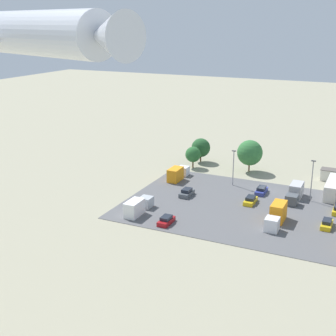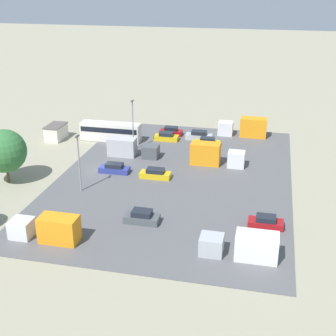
{
  "view_description": "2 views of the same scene",
  "coord_description": "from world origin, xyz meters",
  "px_view_note": "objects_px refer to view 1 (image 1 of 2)",
  "views": [
    {
      "loc": [
        -21.39,
        94.29,
        34.84
      ],
      "look_at": [
        7.0,
        34.02,
        13.88
      ],
      "focal_mm": 50.0,
      "sensor_mm": 36.0,
      "label": 1
    },
    {
      "loc": [
        61.18,
        24.02,
        27.64
      ],
      "look_at": [
        5.94,
        11.52,
        3.97
      ],
      "focal_mm": 50.0,
      "sensor_mm": 36.0,
      "label": 2
    }
  ],
  "objects_px": {
    "parked_car_0": "(250,200)",
    "parked_truck_1": "(277,215)",
    "parked_truck_3": "(138,206)",
    "bus": "(333,187)",
    "parked_truck_0": "(295,193)",
    "parked_car_1": "(327,224)",
    "parked_car_3": "(187,193)",
    "parked_truck_4": "(178,173)",
    "parked_car_2": "(166,220)",
    "parked_car_7": "(261,191)",
    "shed_building": "(331,175)",
    "airplane": "(17,33)"
  },
  "relations": [
    {
      "from": "parked_car_0",
      "to": "parked_truck_1",
      "type": "relative_size",
      "value": 0.54
    },
    {
      "from": "parked_truck_3",
      "to": "parked_truck_1",
      "type": "bearing_deg",
      "value": 14.45
    },
    {
      "from": "bus",
      "to": "parked_truck_0",
      "type": "distance_m",
      "value": 8.69
    },
    {
      "from": "parked_car_1",
      "to": "parked_car_0",
      "type": "bearing_deg",
      "value": 160.62
    },
    {
      "from": "bus",
      "to": "parked_car_3",
      "type": "height_order",
      "value": "bus"
    },
    {
      "from": "parked_truck_4",
      "to": "parked_truck_0",
      "type": "bearing_deg",
      "value": -2.65
    },
    {
      "from": "parked_car_0",
      "to": "parked_truck_1",
      "type": "bearing_deg",
      "value": -47.98
    },
    {
      "from": "bus",
      "to": "parked_truck_1",
      "type": "height_order",
      "value": "parked_truck_1"
    },
    {
      "from": "parked_car_1",
      "to": "parked_car_2",
      "type": "relative_size",
      "value": 1.05
    },
    {
      "from": "parked_car_1",
      "to": "parked_car_3",
      "type": "height_order",
      "value": "parked_car_3"
    },
    {
      "from": "parked_car_0",
      "to": "bus",
      "type": "bearing_deg",
      "value": 39.57
    },
    {
      "from": "parked_car_0",
      "to": "parked_car_7",
      "type": "relative_size",
      "value": 0.99
    },
    {
      "from": "shed_building",
      "to": "parked_truck_3",
      "type": "height_order",
      "value": "parked_truck_3"
    },
    {
      "from": "parked_car_7",
      "to": "parked_truck_3",
      "type": "height_order",
      "value": "parked_truck_3"
    },
    {
      "from": "bus",
      "to": "parked_car_2",
      "type": "relative_size",
      "value": 2.61
    },
    {
      "from": "shed_building",
      "to": "parked_car_1",
      "type": "xyz_separation_m",
      "value": [
        -2.51,
        26.96,
        -0.67
      ]
    },
    {
      "from": "parked_car_1",
      "to": "airplane",
      "type": "xyz_separation_m",
      "value": [
        27.01,
        43.52,
        33.07
      ]
    },
    {
      "from": "shed_building",
      "to": "parked_car_7",
      "type": "relative_size",
      "value": 1.05
    },
    {
      "from": "parked_car_3",
      "to": "parked_truck_0",
      "type": "relative_size",
      "value": 0.5
    },
    {
      "from": "parked_truck_1",
      "to": "parked_truck_3",
      "type": "bearing_deg",
      "value": 14.45
    },
    {
      "from": "parked_car_3",
      "to": "parked_truck_0",
      "type": "xyz_separation_m",
      "value": [
        -20.72,
        -7.78,
        0.68
      ]
    },
    {
      "from": "parked_truck_1",
      "to": "parked_truck_4",
      "type": "bearing_deg",
      "value": -29.84
    },
    {
      "from": "parked_car_2",
      "to": "parked_truck_1",
      "type": "height_order",
      "value": "parked_truck_1"
    },
    {
      "from": "parked_truck_3",
      "to": "airplane",
      "type": "bearing_deg",
      "value": -79.8
    },
    {
      "from": "parked_car_1",
      "to": "bus",
      "type": "bearing_deg",
      "value": 93.78
    },
    {
      "from": "parked_car_2",
      "to": "parked_car_3",
      "type": "height_order",
      "value": "parked_car_3"
    },
    {
      "from": "parked_car_3",
      "to": "parked_truck_1",
      "type": "bearing_deg",
      "value": 163.42
    },
    {
      "from": "parked_car_0",
      "to": "airplane",
      "type": "height_order",
      "value": "airplane"
    },
    {
      "from": "parked_truck_4",
      "to": "shed_building",
      "type": "bearing_deg",
      "value": 23.91
    },
    {
      "from": "bus",
      "to": "parked_car_3",
      "type": "relative_size",
      "value": 2.57
    },
    {
      "from": "shed_building",
      "to": "airplane",
      "type": "height_order",
      "value": "airplane"
    },
    {
      "from": "parked_truck_0",
      "to": "parked_truck_4",
      "type": "relative_size",
      "value": 1.05
    },
    {
      "from": "parked_car_3",
      "to": "parked_truck_1",
      "type": "xyz_separation_m",
      "value": [
        -20.01,
        5.96,
        0.91
      ]
    },
    {
      "from": "parked_car_0",
      "to": "parked_car_1",
      "type": "height_order",
      "value": "parked_car_1"
    },
    {
      "from": "parked_car_7",
      "to": "parked_truck_1",
      "type": "xyz_separation_m",
      "value": [
        -6.32,
        14.07,
        0.96
      ]
    },
    {
      "from": "parked_car_0",
      "to": "parked_truck_4",
      "type": "relative_size",
      "value": 0.57
    },
    {
      "from": "parked_truck_0",
      "to": "parked_truck_3",
      "type": "xyz_separation_m",
      "value": [
        25.54,
        20.15,
        -0.01
      ]
    },
    {
      "from": "bus",
      "to": "parked_car_2",
      "type": "height_order",
      "value": "bus"
    },
    {
      "from": "shed_building",
      "to": "parked_car_3",
      "type": "xyz_separation_m",
      "value": [
        25.95,
        23.24,
        -0.61
      ]
    },
    {
      "from": "parked_car_3",
      "to": "parked_car_0",
      "type": "bearing_deg",
      "value": -172.75
    },
    {
      "from": "parked_car_3",
      "to": "parked_truck_4",
      "type": "xyz_separation_m",
      "value": [
        6.12,
        -9.03,
        0.71
      ]
    },
    {
      "from": "shed_building",
      "to": "parked_car_3",
      "type": "relative_size",
      "value": 1.14
    },
    {
      "from": "parked_car_3",
      "to": "parked_truck_0",
      "type": "bearing_deg",
      "value": -159.41
    },
    {
      "from": "airplane",
      "to": "parked_car_3",
      "type": "bearing_deg",
      "value": -157.53
    },
    {
      "from": "shed_building",
      "to": "parked_truck_1",
      "type": "distance_m",
      "value": 29.8
    },
    {
      "from": "airplane",
      "to": "parked_car_0",
      "type": "bearing_deg",
      "value": -172.72
    },
    {
      "from": "shed_building",
      "to": "parked_car_3",
      "type": "height_order",
      "value": "shed_building"
    },
    {
      "from": "parked_car_2",
      "to": "airplane",
      "type": "xyz_separation_m",
      "value": [
        0.69,
        32.78,
        33.07
      ]
    },
    {
      "from": "parked_truck_1",
      "to": "parked_car_0",
      "type": "bearing_deg",
      "value": -47.98
    },
    {
      "from": "parked_car_1",
      "to": "parked_truck_4",
      "type": "distance_m",
      "value": 36.86
    }
  ]
}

